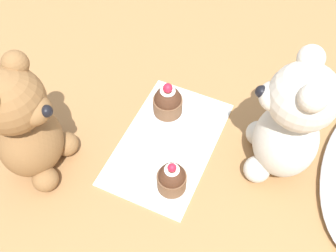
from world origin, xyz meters
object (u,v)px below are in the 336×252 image
teddy_bear_tan (25,126)px  cupcake_near_tan_bear (168,102)px  cupcake_near_cream_bear (172,178)px  saucer_plate (168,111)px  teddy_bear_cream (290,124)px

teddy_bear_tan → cupcake_near_tan_bear: bearing=-44.9°
cupcake_near_cream_bear → cupcake_near_tan_bear: 0.17m
saucer_plate → teddy_bear_tan: bearing=-39.6°
teddy_bear_cream → saucer_plate: teddy_bear_cream is taller
teddy_bear_tan → cupcake_near_tan_bear: teddy_bear_tan is taller
teddy_bear_cream → cupcake_near_cream_bear: (0.13, -0.15, -0.08)m
cupcake_near_cream_bear → teddy_bear_cream: bearing=130.5°
cupcake_near_cream_bear → cupcake_near_tan_bear: (-0.15, -0.07, 0.01)m
cupcake_near_cream_bear → saucer_plate: bearing=-153.2°
teddy_bear_tan → cupcake_near_cream_bear: size_ratio=3.35×
teddy_bear_cream → saucer_plate: 0.25m
teddy_bear_cream → teddy_bear_tan: (0.18, -0.39, -0.00)m
teddy_bear_tan → cupcake_near_cream_bear: (-0.05, 0.24, -0.08)m
cupcake_near_cream_bear → saucer_plate: (-0.15, -0.07, -0.03)m
cupcake_near_tan_bear → saucer_plate: bearing=0.0°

